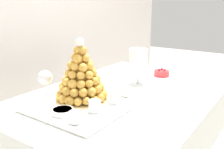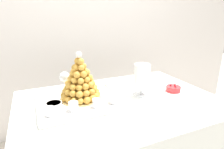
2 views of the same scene
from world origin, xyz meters
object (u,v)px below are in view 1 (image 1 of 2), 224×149
serving_tray (88,103)px  creme_brulee_ramekin (63,111)px  croquembouche (81,77)px  dessert_cup_mid_right (125,92)px  dessert_cup_left (75,117)px  dessert_cup_mid_left (95,106)px  macaron_goblet (138,62)px  dessert_cup_centre (114,98)px  wine_glass (45,79)px  fruit_tart_plate (162,74)px

serving_tray → creme_brulee_ramekin: creme_brulee_ramekin is taller
croquembouche → dessert_cup_mid_right: (0.17, -0.15, -0.10)m
dessert_cup_mid_right → dessert_cup_left: bearing=-179.5°
serving_tray → dessert_cup_mid_left: (-0.06, -0.10, 0.03)m
croquembouche → macaron_goblet: croquembouche is taller
dessert_cup_centre → macaron_goblet: size_ratio=0.23×
wine_glass → dessert_cup_centre: bearing=-71.4°
creme_brulee_ramekin → wine_glass: (0.12, 0.24, 0.08)m
dessert_cup_centre → wine_glass: wine_glass is taller
dessert_cup_centre → creme_brulee_ramekin: 0.27m
wine_glass → dessert_cup_left: bearing=-113.2°
croquembouche → creme_brulee_ramekin: croquembouche is taller
creme_brulee_ramekin → dessert_cup_mid_left: bearing=-46.8°
dessert_cup_mid_left → croquembouche: bearing=61.4°
dessert_cup_centre → wine_glass: bearing=108.6°
serving_tray → macaron_goblet: size_ratio=2.22×
croquembouche → dessert_cup_mid_left: croquembouche is taller
wine_glass → creme_brulee_ramekin: bearing=-115.6°
dessert_cup_mid_right → creme_brulee_ramekin: size_ratio=0.59×
dessert_cup_centre → croquembouche: bearing=107.8°
dessert_cup_centre → serving_tray: bearing=123.4°
creme_brulee_ramekin → macaron_goblet: bearing=-5.1°
dessert_cup_mid_right → dessert_cup_mid_left: bearing=-179.9°
dessert_cup_mid_left → fruit_tart_plate: dessert_cup_mid_left is taller
croquembouche → dessert_cup_centre: size_ratio=5.88×
dessert_cup_mid_left → dessert_cup_centre: (0.14, -0.01, -0.00)m
dessert_cup_mid_right → creme_brulee_ramekin: bearing=163.5°
creme_brulee_ramekin → fruit_tart_plate: bearing=-7.0°
serving_tray → fruit_tart_plate: 0.69m
dessert_cup_centre → creme_brulee_ramekin: bearing=153.0°
dessert_cup_centre → macaron_goblet: 0.39m
dessert_cup_left → macaron_goblet: 0.65m
dessert_cup_left → creme_brulee_ramekin: size_ratio=0.52×
creme_brulee_ramekin → dessert_cup_centre: bearing=-27.0°
serving_tray → wine_glass: (-0.05, 0.25, 0.10)m
serving_tray → dessert_cup_mid_right: size_ratio=9.38×
croquembouche → wine_glass: croquembouche is taller
dessert_cup_mid_right → macaron_goblet: size_ratio=0.24×
dessert_cup_mid_right → wine_glass: 0.43m
dessert_cup_left → wine_glass: bearing=66.8°
dessert_cup_centre → dessert_cup_mid_right: 0.12m
wine_glass → dessert_cup_mid_right: bearing=-55.0°
fruit_tart_plate → serving_tray: bearing=172.3°
dessert_cup_left → dessert_cup_mid_right: bearing=0.5°
serving_tray → dessert_cup_mid_right: bearing=-26.3°
dessert_cup_centre → dessert_cup_mid_right: (0.12, 0.01, -0.00)m
dessert_cup_mid_left → macaron_goblet: macaron_goblet is taller
macaron_goblet → wine_glass: (-0.48, 0.29, -0.04)m
fruit_tart_plate → dessert_cup_mid_right: bearing=-179.6°
croquembouche → dessert_cup_mid_left: (-0.08, -0.15, -0.10)m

